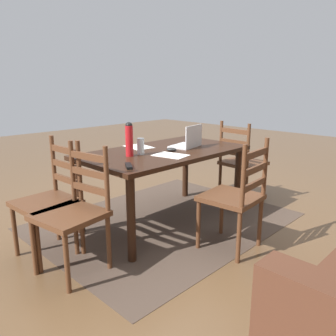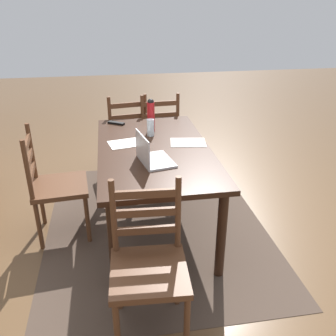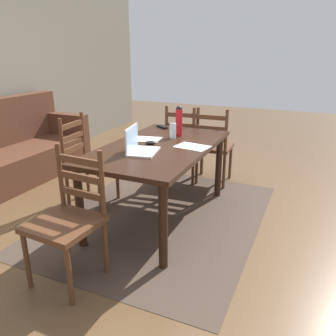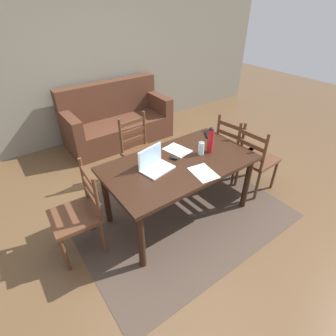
{
  "view_description": "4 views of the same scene",
  "coord_description": "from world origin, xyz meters",
  "px_view_note": "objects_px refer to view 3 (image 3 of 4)",
  "views": [
    {
      "loc": [
        2.26,
        2.28,
        1.38
      ],
      "look_at": [
        -0.13,
        -0.08,
        0.53
      ],
      "focal_mm": 35.99,
      "sensor_mm": 36.0,
      "label": 1
    },
    {
      "loc": [
        -2.76,
        0.34,
        1.88
      ],
      "look_at": [
        -0.06,
        -0.11,
        0.58
      ],
      "focal_mm": 38.96,
      "sensor_mm": 36.0,
      "label": 2
    },
    {
      "loc": [
        -2.75,
        -1.31,
        1.59
      ],
      "look_at": [
        0.06,
        -0.06,
        0.5
      ],
      "focal_mm": 36.3,
      "sensor_mm": 36.0,
      "label": 3
    },
    {
      "loc": [
        -1.49,
        -1.84,
        2.26
      ],
      "look_at": [
        -0.12,
        0.05,
        0.69
      ],
      "focal_mm": 28.01,
      "sensor_mm": 36.0,
      "label": 4
    }
  ],
  "objects_px": {
    "dining_table": "(159,154)",
    "computer_mouse": "(150,142)",
    "laptop": "(138,146)",
    "water_bottle": "(179,120)",
    "chair_left_far": "(68,220)",
    "tv_remote": "(162,127)",
    "chair_far_head": "(88,162)",
    "chair_right_far": "(185,143)",
    "drinking_glass": "(173,131)",
    "couch": "(17,150)",
    "chair_right_near": "(212,147)"
  },
  "relations": [
    {
      "from": "laptop",
      "to": "water_bottle",
      "type": "bearing_deg",
      "value": -7.42
    },
    {
      "from": "laptop",
      "to": "chair_far_head",
      "type": "bearing_deg",
      "value": 69.73
    },
    {
      "from": "couch",
      "to": "tv_remote",
      "type": "xyz_separation_m",
      "value": [
        0.37,
        -1.89,
        0.4
      ]
    },
    {
      "from": "couch",
      "to": "water_bottle",
      "type": "xyz_separation_m",
      "value": [
        0.11,
        -2.2,
        0.54
      ]
    },
    {
      "from": "chair_right_near",
      "to": "tv_remote",
      "type": "bearing_deg",
      "value": 132.86
    },
    {
      "from": "couch",
      "to": "drinking_glass",
      "type": "height_order",
      "value": "couch"
    },
    {
      "from": "tv_remote",
      "to": "chair_left_far",
      "type": "bearing_deg",
      "value": 36.35
    },
    {
      "from": "computer_mouse",
      "to": "water_bottle",
      "type": "bearing_deg",
      "value": -43.68
    },
    {
      "from": "chair_far_head",
      "to": "chair_right_far",
      "type": "bearing_deg",
      "value": -30.38
    },
    {
      "from": "chair_left_far",
      "to": "drinking_glass",
      "type": "distance_m",
      "value": 1.46
    },
    {
      "from": "chair_right_far",
      "to": "dining_table",
      "type": "bearing_deg",
      "value": -170.94
    },
    {
      "from": "laptop",
      "to": "drinking_glass",
      "type": "relative_size",
      "value": 2.38
    },
    {
      "from": "chair_right_far",
      "to": "drinking_glass",
      "type": "bearing_deg",
      "value": -167.11
    },
    {
      "from": "chair_right_far",
      "to": "laptop",
      "type": "bearing_deg",
      "value": -175.32
    },
    {
      "from": "laptop",
      "to": "computer_mouse",
      "type": "height_order",
      "value": "laptop"
    },
    {
      "from": "chair_far_head",
      "to": "chair_right_near",
      "type": "height_order",
      "value": "same"
    },
    {
      "from": "couch",
      "to": "computer_mouse",
      "type": "height_order",
      "value": "couch"
    },
    {
      "from": "chair_right_far",
      "to": "computer_mouse",
      "type": "bearing_deg",
      "value": -175.45
    },
    {
      "from": "dining_table",
      "to": "water_bottle",
      "type": "xyz_separation_m",
      "value": [
        0.41,
        -0.03,
        0.25
      ]
    },
    {
      "from": "dining_table",
      "to": "computer_mouse",
      "type": "distance_m",
      "value": 0.14
    },
    {
      "from": "dining_table",
      "to": "chair_right_near",
      "type": "bearing_deg",
      "value": -9.47
    },
    {
      "from": "water_bottle",
      "to": "dining_table",
      "type": "bearing_deg",
      "value": 176.08
    },
    {
      "from": "chair_right_far",
      "to": "couch",
      "type": "xyz_separation_m",
      "value": [
        -0.81,
        2.0,
        -0.11
      ]
    },
    {
      "from": "computer_mouse",
      "to": "chair_far_head",
      "type": "bearing_deg",
      "value": 61.25
    },
    {
      "from": "water_bottle",
      "to": "computer_mouse",
      "type": "distance_m",
      "value": 0.46
    },
    {
      "from": "chair_right_near",
      "to": "computer_mouse",
      "type": "bearing_deg",
      "value": 166.3
    },
    {
      "from": "chair_far_head",
      "to": "chair_right_far",
      "type": "xyz_separation_m",
      "value": [
        1.11,
        -0.65,
        0.0
      ]
    },
    {
      "from": "chair_right_far",
      "to": "computer_mouse",
      "type": "xyz_separation_m",
      "value": [
        -1.12,
        -0.09,
        0.3
      ]
    },
    {
      "from": "dining_table",
      "to": "computer_mouse",
      "type": "height_order",
      "value": "computer_mouse"
    },
    {
      "from": "chair_right_near",
      "to": "water_bottle",
      "type": "distance_m",
      "value": 0.84
    },
    {
      "from": "drinking_glass",
      "to": "dining_table",
      "type": "bearing_deg",
      "value": 178.12
    },
    {
      "from": "dining_table",
      "to": "chair_left_far",
      "type": "relative_size",
      "value": 1.72
    },
    {
      "from": "drinking_glass",
      "to": "chair_left_far",
      "type": "bearing_deg",
      "value": 172.28
    },
    {
      "from": "dining_table",
      "to": "laptop",
      "type": "relative_size",
      "value": 4.58
    },
    {
      "from": "chair_right_near",
      "to": "drinking_glass",
      "type": "relative_size",
      "value": 6.33
    },
    {
      "from": "chair_left_far",
      "to": "dining_table",
      "type": "bearing_deg",
      "value": -9.24
    },
    {
      "from": "drinking_glass",
      "to": "computer_mouse",
      "type": "bearing_deg",
      "value": 162.25
    },
    {
      "from": "chair_left_far",
      "to": "chair_right_near",
      "type": "distance_m",
      "value": 2.24
    },
    {
      "from": "dining_table",
      "to": "chair_far_head",
      "type": "relative_size",
      "value": 1.72
    },
    {
      "from": "chair_far_head",
      "to": "tv_remote",
      "type": "height_order",
      "value": "chair_far_head"
    },
    {
      "from": "dining_table",
      "to": "chair_right_near",
      "type": "height_order",
      "value": "chair_right_near"
    },
    {
      "from": "water_bottle",
      "to": "chair_far_head",
      "type": "bearing_deg",
      "value": 115.73
    },
    {
      "from": "dining_table",
      "to": "chair_far_head",
      "type": "distance_m",
      "value": 0.85
    },
    {
      "from": "chair_far_head",
      "to": "drinking_glass",
      "type": "height_order",
      "value": "chair_far_head"
    },
    {
      "from": "chair_left_far",
      "to": "couch",
      "type": "xyz_separation_m",
      "value": [
        1.4,
        1.99,
        -0.11
      ]
    },
    {
      "from": "laptop",
      "to": "tv_remote",
      "type": "bearing_deg",
      "value": 13.03
    },
    {
      "from": "dining_table",
      "to": "computer_mouse",
      "type": "xyz_separation_m",
      "value": [
        -0.01,
        0.09,
        0.11
      ]
    },
    {
      "from": "dining_table",
      "to": "computer_mouse",
      "type": "bearing_deg",
      "value": 96.49
    },
    {
      "from": "chair_left_far",
      "to": "laptop",
      "type": "height_order",
      "value": "laptop"
    },
    {
      "from": "computer_mouse",
      "to": "laptop",
      "type": "bearing_deg",
      "value": 156.92
    }
  ]
}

